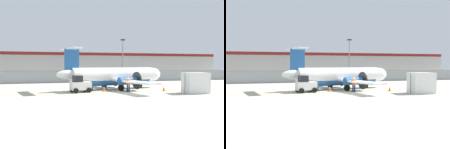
{
  "view_description": "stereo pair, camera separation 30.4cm",
  "coord_description": "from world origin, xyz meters",
  "views": [
    {
      "loc": [
        -8.6,
        -24.74,
        3.03
      ],
      "look_at": [
        0.25,
        5.96,
        1.8
      ],
      "focal_mm": 40.0,
      "sensor_mm": 36.0,
      "label": 1
    },
    {
      "loc": [
        -8.3,
        -24.82,
        3.03
      ],
      "look_at": [
        0.25,
        5.96,
        1.8
      ],
      "focal_mm": 40.0,
      "sensor_mm": 36.0,
      "label": 2
    }
  ],
  "objects": [
    {
      "name": "ground_plane",
      "position": [
        0.0,
        2.0,
        0.0
      ],
      "size": [
        140.0,
        140.0,
        0.01
      ],
      "color": "#B2AD99"
    },
    {
      "name": "perimeter_fence",
      "position": [
        0.0,
        18.0,
        1.12
      ],
      "size": [
        98.0,
        0.1,
        2.1
      ],
      "color": "gray",
      "rests_on": "ground"
    },
    {
      "name": "parking_lot_strip",
      "position": [
        0.0,
        29.5,
        0.06
      ],
      "size": [
        98.0,
        17.0,
        0.12
      ],
      "color": "#38383A",
      "rests_on": "ground"
    },
    {
      "name": "background_building",
      "position": [
        0.0,
        47.99,
        3.26
      ],
      "size": [
        91.0,
        8.1,
        6.5
      ],
      "color": "#BCB7B2",
      "rests_on": "ground"
    },
    {
      "name": "commuter_airplane",
      "position": [
        0.51,
        5.01,
        1.6
      ],
      "size": [
        14.41,
        15.97,
        4.92
      ],
      "rotation": [
        0.0,
        0.0,
        0.22
      ],
      "color": "white",
      "rests_on": "ground"
    },
    {
      "name": "baggage_tug",
      "position": [
        -4.41,
        2.35,
        0.86
      ],
      "size": [
        2.51,
        1.78,
        1.88
      ],
      "rotation": [
        0.0,
        0.0,
        0.21
      ],
      "color": "silver",
      "rests_on": "ground"
    },
    {
      "name": "ground_crew_worker",
      "position": [
        0.81,
        1.36,
        0.95
      ],
      "size": [
        0.55,
        0.42,
        1.7
      ],
      "rotation": [
        0.0,
        0.0,
        4.42
      ],
      "color": "#191E4C",
      "rests_on": "ground"
    },
    {
      "name": "cargo_container",
      "position": [
        7.41,
        -1.56,
        1.1
      ],
      "size": [
        2.58,
        2.23,
        2.2
      ],
      "rotation": [
        0.0,
        0.0,
        -0.1
      ],
      "color": "silver",
      "rests_on": "ground"
    },
    {
      "name": "traffic_cone_near_left",
      "position": [
        -1.65,
        2.71,
        0.31
      ],
      "size": [
        0.36,
        0.36,
        0.64
      ],
      "color": "orange",
      "rests_on": "ground"
    },
    {
      "name": "traffic_cone_near_right",
      "position": [
        5.14,
        1.22,
        0.31
      ],
      "size": [
        0.36,
        0.36,
        0.64
      ],
      "color": "orange",
      "rests_on": "ground"
    },
    {
      "name": "parked_car_0",
      "position": [
        -13.5,
        29.05,
        0.89
      ],
      "size": [
        4.33,
        2.27,
        1.58
      ],
      "rotation": [
        0.0,
        0.0,
        3.06
      ],
      "color": "slate",
      "rests_on": "parking_lot_strip"
    },
    {
      "name": "parked_car_1",
      "position": [
        -5.41,
        29.86,
        0.89
      ],
      "size": [
        4.25,
        2.1,
        1.58
      ],
      "rotation": [
        0.0,
        0.0,
        -0.03
      ],
      "color": "silver",
      "rests_on": "parking_lot_strip"
    },
    {
      "name": "parked_car_2",
      "position": [
        4.96,
        27.83,
        0.89
      ],
      "size": [
        4.39,
        2.43,
        1.58
      ],
      "rotation": [
        0.0,
        0.0,
        0.13
      ],
      "color": "red",
      "rests_on": "parking_lot_strip"
    },
    {
      "name": "parked_car_3",
      "position": [
        12.4,
        28.75,
        0.89
      ],
      "size": [
        4.32,
        2.26,
        1.58
      ],
      "rotation": [
        0.0,
        0.0,
        0.08
      ],
      "color": "silver",
      "rests_on": "parking_lot_strip"
    },
    {
      "name": "apron_light_pole",
      "position": [
        4.49,
        14.22,
        4.3
      ],
      "size": [
        0.7,
        0.3,
        7.27
      ],
      "color": "slate",
      "rests_on": "ground"
    }
  ]
}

